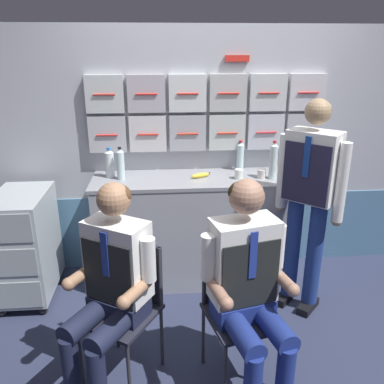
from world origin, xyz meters
TOP-DOWN VIEW (x-y plane):
  - ground at (0.00, 0.00)m, footprint 4.80×4.80m
  - galley_bulkhead at (-0.01, 1.37)m, footprint 4.20×0.14m
  - galley_counter at (-0.20, 1.09)m, footprint 1.71×0.53m
  - service_trolley at (-1.58, 0.92)m, footprint 0.40×0.65m
  - folding_chair_left at (-0.70, 0.07)m, footprint 0.55×0.55m
  - crew_member_left at (-0.78, -0.07)m, footprint 0.61×0.69m
  - folding_chair_right at (-0.04, -0.01)m, footprint 0.48×0.48m
  - crew_member_right at (-0.00, -0.16)m, footprint 0.53×0.69m
  - crew_member_standing at (0.61, 0.62)m, footprint 0.41×0.41m
  - sparkling_bottle_green at (0.22, 1.28)m, footprint 0.06×0.06m
  - water_bottle_short at (-0.90, 1.17)m, footprint 0.08×0.08m
  - water_bottle_clear at (-0.80, 1.10)m, footprint 0.06×0.06m
  - water_bottle_tall at (0.44, 1.02)m, footprint 0.07×0.07m
  - espresso_cup_small at (0.35, 1.04)m, footprint 0.07×0.07m
  - coffee_cup_spare at (0.16, 1.04)m, footprint 0.07×0.07m
  - snack_banana at (-0.15, 1.09)m, footprint 0.17×0.10m

SIDE VIEW (x-z plane):
  - ground at x=0.00m, z-range -0.04..0.00m
  - galley_counter at x=-0.20m, z-range 0.00..0.95m
  - service_trolley at x=-1.58m, z-range 0.03..0.93m
  - folding_chair_left at x=-0.70m, z-range 0.10..0.96m
  - folding_chair_right at x=-0.04m, z-range 0.10..0.96m
  - crew_member_left at x=-0.78m, z-range 0.07..1.36m
  - crew_member_right at x=0.00m, z-range 0.08..1.39m
  - snack_banana at x=-0.15m, z-range 0.95..0.99m
  - crew_member_standing at x=0.61m, z-range 0.15..1.80m
  - espresso_cup_small at x=0.35m, z-range 0.95..1.02m
  - coffee_cup_spare at x=0.16m, z-range 0.95..1.03m
  - water_bottle_short at x=-0.90m, z-range 0.94..1.19m
  - sparkling_bottle_green at x=0.22m, z-range 0.94..1.21m
  - water_bottle_clear at x=-0.80m, z-range 0.94..1.21m
  - galley_bulkhead at x=-0.01m, z-range 0.00..2.15m
  - water_bottle_tall at x=0.44m, z-range 0.94..1.26m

